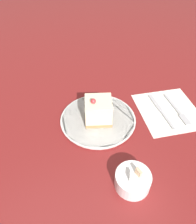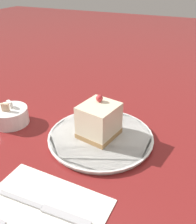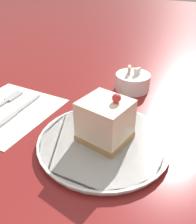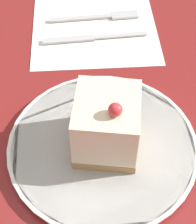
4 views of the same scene
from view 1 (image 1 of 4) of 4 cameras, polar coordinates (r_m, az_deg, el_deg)
name	(u,v)px [view 1 (image 1 of 4)]	position (r m, az deg, el deg)	size (l,w,h in m)	color
ground_plane	(96,114)	(0.81, -0.63, -0.43)	(4.00, 4.00, 0.00)	maroon
plate	(97,120)	(0.77, -0.24, -1.99)	(0.27, 0.27, 0.01)	silver
cake_slice	(98,110)	(0.74, 0.03, 0.42)	(0.10, 0.10, 0.10)	#9E7547
napkin	(168,110)	(0.86, 17.91, 0.40)	(0.22, 0.24, 0.00)	white
fork	(178,111)	(0.86, 20.24, 0.16)	(0.02, 0.17, 0.00)	#B2B2B7
knife	(159,108)	(0.85, 15.60, 1.08)	(0.02, 0.19, 0.00)	#B2B2B7
sugar_bowl	(133,180)	(0.62, 9.06, -17.18)	(0.10, 0.10, 0.07)	white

